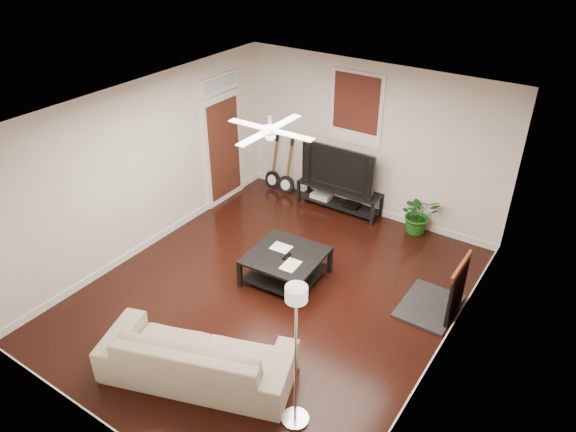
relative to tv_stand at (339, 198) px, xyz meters
The scene contains 14 objects.
room 3.05m from the tv_stand, 81.04° to the right, with size 5.01×6.01×2.81m.
brick_accent 3.62m from the tv_stand, 31.31° to the right, with size 0.02×2.20×2.80m, color brown.
fireplace 3.19m from the tv_stand, 34.00° to the right, with size 0.80×1.10×0.92m, color black.
window_back 1.74m from the tv_stand, 53.90° to the left, with size 1.00×0.06×1.30m, color #3F1511.
door_left 2.43m from the tv_stand, 156.48° to the right, with size 0.08×1.00×2.50m, color white.
tv_stand is the anchor object (origin of this frame).
tv 0.65m from the tv_stand, 90.00° to the left, with size 1.46×0.19×0.84m, color black.
coffee_table 2.40m from the tv_stand, 80.64° to the right, with size 1.08×1.08×0.45m, color black.
sofa 4.62m from the tv_stand, 82.56° to the right, with size 2.34×0.91×0.68m, color tan.
floor_lamp 4.94m from the tv_stand, 66.51° to the right, with size 0.31×0.31×1.91m, color silver, non-canonical shape.
potted_plant 1.56m from the tv_stand, ahead, with size 0.65×0.57×0.73m, color #1D5919.
guitar_left 1.55m from the tv_stand, behind, with size 0.35×0.25×1.14m, color black, non-canonical shape.
guitar_right 1.21m from the tv_stand, behind, with size 0.35×0.25×1.14m, color black, non-canonical shape.
ceiling_fan 3.68m from the tv_stand, 81.04° to the right, with size 1.24×1.24×0.32m, color white, non-canonical shape.
Camera 1 is at (3.69, -5.09, 5.08)m, focal length 33.37 mm.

